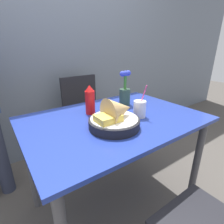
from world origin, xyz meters
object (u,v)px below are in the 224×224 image
ketchup_bottle (90,100)px  drink_cup (140,109)px  food_basket (116,117)px  flower_vase (125,92)px  chair_far_window (84,111)px

ketchup_bottle → drink_cup: (0.24, -0.24, -0.05)m
food_basket → drink_cup: drink_cup is taller
drink_cup → flower_vase: flower_vase is taller
food_basket → ketchup_bottle: bearing=93.7°
chair_far_window → drink_cup: 0.90m
food_basket → flower_vase: (0.31, 0.29, 0.04)m
ketchup_bottle → flower_vase: (0.32, 0.02, 0.00)m
food_basket → flower_vase: size_ratio=1.10×
food_basket → ketchup_bottle: ketchup_bottle is taller
ketchup_bottle → flower_vase: 0.32m
ketchup_bottle → food_basket: bearing=-86.3°
drink_cup → flower_vase: bearing=72.0°
drink_cup → flower_vase: (0.08, 0.26, 0.05)m
ketchup_bottle → drink_cup: size_ratio=0.89×
flower_vase → drink_cup: bearing=-108.0°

